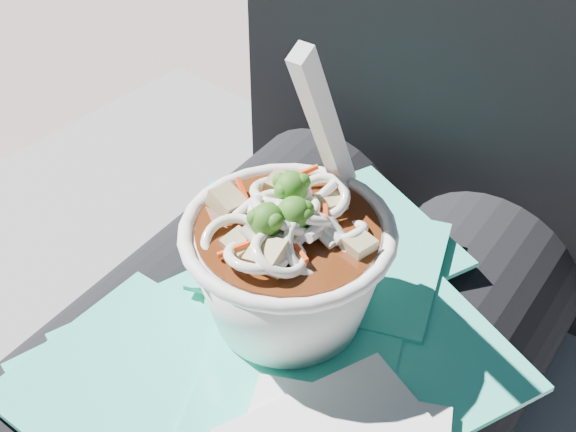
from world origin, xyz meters
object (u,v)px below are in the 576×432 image
Objects in this scene: person_body at (323,305)px; udon_bowl at (288,259)px; plastic_bag at (267,335)px; lap at (255,407)px.

person_body reaches higher than udon_bowl.
person_body reaches higher than plastic_bag.
lap is at bearing 173.18° from plastic_bag.
plastic_bag is (0.01, -0.00, 0.09)m from lap.
plastic_bag is at bearing -81.43° from person_body.
udon_bowl reaches higher than lap.
plastic_bag reaches higher than lap.
plastic_bag is (0.01, -0.09, 0.06)m from person_body.
udon_bowl is at bearing 37.08° from lap.
person_body is 0.14m from udon_bowl.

